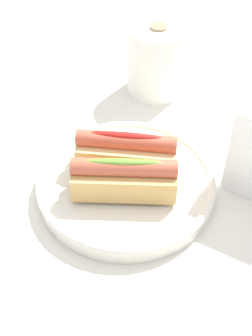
% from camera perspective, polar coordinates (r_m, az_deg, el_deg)
% --- Properties ---
extents(ground_plane, '(2.40, 2.40, 0.00)m').
position_cam_1_polar(ground_plane, '(0.76, -0.51, -2.18)').
color(ground_plane, silver).
extents(serving_bowl, '(0.27, 0.27, 0.03)m').
position_cam_1_polar(serving_bowl, '(0.74, 0.00, -1.90)').
color(serving_bowl, silver).
rests_on(serving_bowl, ground_plane).
extents(hotdog_front, '(0.16, 0.10, 0.06)m').
position_cam_1_polar(hotdog_front, '(0.69, -0.22, -1.15)').
color(hotdog_front, tan).
rests_on(hotdog_front, serving_bowl).
extents(hotdog_back, '(0.16, 0.09, 0.06)m').
position_cam_1_polar(hotdog_back, '(0.73, 0.21, 1.96)').
color(hotdog_back, '#DBB270').
rests_on(hotdog_back, serving_bowl).
extents(paper_towel_roll, '(0.11, 0.11, 0.13)m').
position_cam_1_polar(paper_towel_roll, '(0.92, 3.67, 12.69)').
color(paper_towel_roll, white).
rests_on(paper_towel_roll, ground_plane).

